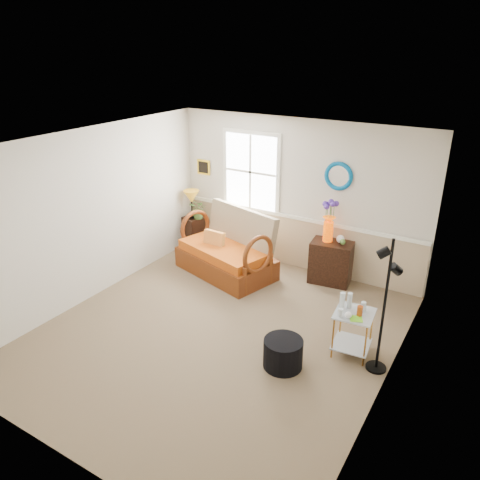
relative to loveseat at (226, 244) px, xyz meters
The scene contains 19 objects.
floor 1.92m from the loveseat, 61.13° to the right, with size 4.50×5.00×0.01m, color #746148.
ceiling 2.76m from the loveseat, 61.13° to the right, with size 4.50×5.00×0.01m, color white.
walls 1.99m from the loveseat, 61.13° to the right, with size 4.51×5.01×2.60m.
wainscot 1.25m from the loveseat, 44.53° to the left, with size 4.46×0.02×0.90m, color tan.
chair_rail 1.29m from the loveseat, 44.20° to the left, with size 4.46×0.04×0.06m, color white.
window 1.36m from the loveseat, 90.89° to the left, with size 1.14×0.06×1.44m, color white, non-canonical shape.
picture 1.68m from the loveseat, 139.84° to the left, with size 0.28×0.03×0.28m, color gold.
mirror 2.17m from the loveseat, 28.80° to the left, with size 0.47×0.47×0.07m, color #0670B1.
loveseat is the anchor object (origin of this frame).
throw_pillow 0.21m from the loveseat, 168.88° to the right, with size 0.38×0.10×0.38m, color #DD5719, non-canonical shape.
lamp_stand 1.36m from the loveseat, 150.61° to the left, with size 0.34×0.34×0.60m, color #321910, non-canonical shape.
table_lamp 1.35m from the loveseat, 152.00° to the left, with size 0.30×0.30×0.55m, color #AD7717, non-canonical shape.
potted_plant 1.23m from the loveseat, 147.50° to the left, with size 0.34×0.38×0.29m, color #4C7331.
cabinet 1.79m from the loveseat, 20.61° to the left, with size 0.66×0.43×0.71m, color #321910, non-canonical shape.
flower_vase 1.77m from the loveseat, 22.26° to the left, with size 0.20×0.20×0.69m, color #DA4200, non-canonical shape.
side_table 2.84m from the loveseat, 22.55° to the right, with size 0.47×0.47×0.60m, color #A36922, non-canonical shape.
tabletop_items 2.81m from the loveseat, 23.30° to the right, with size 0.37×0.37×0.22m, color silver, non-canonical shape.
floor_lamp 3.24m from the loveseat, 22.33° to the right, with size 0.25×0.25×1.74m, color black, non-canonical shape.
ottoman 2.69m from the loveseat, 41.89° to the right, with size 0.49×0.49×0.37m, color black.
Camera 1 is at (3.09, -4.49, 3.72)m, focal length 35.00 mm.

